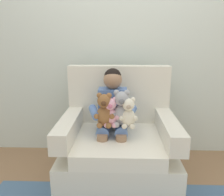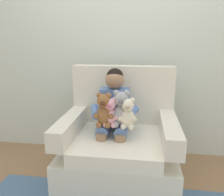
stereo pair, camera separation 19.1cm
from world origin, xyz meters
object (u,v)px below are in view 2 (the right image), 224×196
Objects in this scene: seated_child at (114,110)px; plush_brown at (104,111)px; plush_cream at (128,114)px; armchair at (119,147)px; plush_pink at (110,113)px; plush_grey at (121,110)px.

plush_brown is (-0.06, -0.15, 0.03)m from seated_child.
seated_child is at bearing 149.86° from plush_cream.
plush_brown is (-0.12, -0.13, 0.39)m from armchair.
armchair is at bearing -14.21° from seated_child.
seated_child is at bearing 63.93° from plush_pink.
seated_child reaches higher than plush_pink.
armchair is 4.04× the size of plush_cream.
plush_cream is 1.01× the size of plush_pink.
seated_child is 0.17m from plush_brown.
plush_grey is 1.20× the size of plush_cream.
plush_cream is at bearing -28.85° from plush_pink.
plush_brown is 0.20m from plush_cream.
armchair is at bearing 104.56° from plush_grey.
plush_pink is (-0.15, 0.02, -0.00)m from plush_cream.
seated_child is 0.14m from plush_pink.
plush_grey is 1.07× the size of plush_brown.
plush_grey is (0.02, -0.11, 0.40)m from armchair.
plush_brown is at bearing 166.92° from plush_pink.
armchair is at bearing 55.88° from plush_brown.
plush_grey is 0.15m from plush_brown.
plush_cream is (0.06, -0.04, -0.02)m from plush_grey.
armchair is 0.36m from seated_child.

